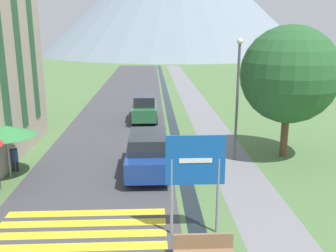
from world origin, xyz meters
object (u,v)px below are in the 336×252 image
object	(u,v)px
parked_car_near	(148,152)
streetlamp	(238,91)
cafe_chair_far_right	(7,156)
cafe_umbrella_middle_green	(6,131)
tree_by_path	(289,75)
parked_car_far	(145,108)
person_seated_near	(14,156)
road_sign	(195,170)

from	to	relation	value
parked_car_near	streetlamp	world-z (taller)	streetlamp
parked_car_near	cafe_chair_far_right	distance (m)	6.55
parked_car_near	cafe_umbrella_middle_green	bearing A→B (deg)	-176.87
parked_car_near	tree_by_path	distance (m)	7.73
parked_car_far	person_seated_near	bearing A→B (deg)	-120.88
cafe_umbrella_middle_green	parked_car_near	bearing A→B (deg)	3.13
road_sign	cafe_chair_far_right	xyz separation A→B (m)	(-7.96, 6.19, -1.59)
road_sign	cafe_chair_far_right	bearing A→B (deg)	142.15
cafe_umbrella_middle_green	streetlamp	world-z (taller)	streetlamp
road_sign	tree_by_path	size ratio (longest dim) A/B	0.49
cafe_chair_far_right	road_sign	bearing A→B (deg)	-38.21
tree_by_path	person_seated_near	bearing A→B (deg)	-173.24
parked_car_far	person_seated_near	size ratio (longest dim) A/B	3.57
parked_car_near	cafe_umbrella_middle_green	xyz separation A→B (m)	(-5.93, -0.32, 1.16)
parked_car_far	cafe_chair_far_right	xyz separation A→B (m)	(-6.19, -8.92, -0.40)
parked_car_near	parked_car_far	distance (m)	9.86
parked_car_far	tree_by_path	distance (m)	11.12
person_seated_near	tree_by_path	size ratio (longest dim) A/B	0.19
cafe_chair_far_right	person_seated_near	distance (m)	0.78
parked_car_far	cafe_chair_far_right	distance (m)	10.87
cafe_chair_far_right	cafe_umbrella_middle_green	size ratio (longest dim) A/B	0.35
parked_car_near	parked_car_far	bearing A→B (deg)	91.66
road_sign	parked_car_far	size ratio (longest dim) A/B	0.71
road_sign	streetlamp	world-z (taller)	streetlamp
parked_car_near	cafe_chair_far_right	bearing A→B (deg)	171.84
streetlamp	cafe_chair_far_right	bearing A→B (deg)	-177.34
cafe_umbrella_middle_green	person_seated_near	size ratio (longest dim) A/B	1.96
parked_car_far	tree_by_path	xyz separation A→B (m)	(7.07, -7.97, 3.19)
person_seated_near	cafe_umbrella_middle_green	bearing A→B (deg)	-87.81
streetlamp	tree_by_path	bearing A→B (deg)	10.09
road_sign	parked_car_near	distance (m)	5.59
streetlamp	parked_car_far	bearing A→B (deg)	118.16
cafe_umbrella_middle_green	road_sign	bearing A→B (deg)	-33.64
cafe_chair_far_right	streetlamp	bearing A→B (deg)	2.29
parked_car_near	cafe_chair_far_right	size ratio (longest dim) A/B	5.32
road_sign	parked_car_near	xyz separation A→B (m)	(-1.49, 5.26, -1.19)
parked_car_near	person_seated_near	size ratio (longest dim) A/B	3.61
tree_by_path	parked_car_far	bearing A→B (deg)	131.59
road_sign	cafe_chair_far_right	size ratio (longest dim) A/B	3.74
parked_car_far	cafe_chair_far_right	size ratio (longest dim) A/B	5.27
cafe_chair_far_right	person_seated_near	xyz separation A→B (m)	(0.52, -0.56, 0.18)
cafe_chair_far_right	streetlamp	size ratio (longest dim) A/B	0.15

